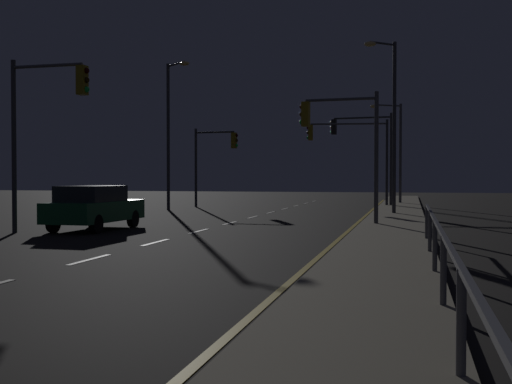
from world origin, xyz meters
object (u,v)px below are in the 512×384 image
street_lamp_mid_block (390,112)px  traffic_light_far_left (44,113)px  traffic_light_mid_left (365,141)px  traffic_light_far_center (342,132)px  car (94,207)px  street_lamp_corner (171,123)px  street_lamp_across_street (395,142)px  traffic_light_mid_right (351,144)px  traffic_light_near_right (214,152)px

street_lamp_mid_block → traffic_light_far_left: bearing=-130.8°
traffic_light_mid_left → traffic_light_far_center: bearing=-89.2°
street_lamp_mid_block → car: bearing=-132.7°
street_lamp_mid_block → street_lamp_corner: street_lamp_mid_block is taller
traffic_light_mid_left → street_lamp_across_street: (1.77, 3.31, 0.07)m
traffic_light_far_left → traffic_light_mid_right: bearing=68.8°
traffic_light_far_left → street_lamp_corner: size_ratio=0.71×
traffic_light_near_right → street_lamp_corner: 4.39m
traffic_light_far_left → traffic_light_mid_right: 22.72m
street_lamp_corner → traffic_light_mid_right: bearing=32.3°
street_lamp_corner → street_lamp_across_street: size_ratio=1.25×
car → traffic_light_far_center: (8.36, 3.79, 2.76)m
traffic_light_mid_left → street_lamp_corner: size_ratio=0.69×
traffic_light_mid_left → traffic_light_near_right: traffic_light_mid_left is taller
car → traffic_light_mid_right: bearing=69.3°
traffic_light_mid_left → traffic_light_near_right: bearing=-162.7°
traffic_light_mid_right → street_lamp_mid_block: (2.63, -8.62, 1.10)m
traffic_light_mid_left → street_lamp_corner: bearing=-147.0°
traffic_light_far_center → traffic_light_near_right: bearing=124.0°
traffic_light_far_left → traffic_light_near_right: size_ratio=1.20×
traffic_light_far_left → traffic_light_far_center: bearing=31.0°
traffic_light_mid_right → street_lamp_corner: size_ratio=0.64×
car → traffic_light_mid_right: size_ratio=0.85×
traffic_light_far_center → traffic_light_far_left: (-9.24, -5.56, 0.42)m
car → street_lamp_across_street: street_lamp_across_street is taller
street_lamp_mid_block → street_lamp_across_street: size_ratio=1.24×
traffic_light_far_center → traffic_light_near_right: (-9.13, 13.53, -0.22)m
traffic_light_far_center → street_lamp_mid_block: (1.60, 7.01, 1.40)m
car → traffic_light_far_left: 3.75m
traffic_light_mid_left → street_lamp_mid_block: bearing=-78.9°
traffic_light_near_right → street_lamp_corner: bearing=-109.2°
street_lamp_mid_block → traffic_light_near_right: bearing=148.7°
street_lamp_across_street → traffic_light_near_right: bearing=-150.3°
traffic_light_far_center → street_lamp_across_street: street_lamp_across_street is taller
car → traffic_light_near_right: traffic_light_near_right is taller
traffic_light_far_left → street_lamp_mid_block: (10.84, 12.57, 0.98)m
traffic_light_mid_left → traffic_light_mid_right: size_ratio=1.08×
street_lamp_corner → street_lamp_across_street: street_lamp_corner is taller
traffic_light_near_right → street_lamp_corner: street_lamp_corner is taller
car → street_lamp_mid_block: (9.96, 10.79, 4.16)m
car → street_lamp_across_street: 25.63m
car → traffic_light_mid_right: traffic_light_mid_right is taller
traffic_light_near_right → traffic_light_mid_right: bearing=14.5°
street_lamp_mid_block → traffic_light_mid_left: bearing=101.1°
traffic_light_mid_left → traffic_light_far_left: bearing=-112.4°
traffic_light_far_center → traffic_light_mid_right: bearing=93.8°
traffic_light_near_right → street_lamp_mid_block: size_ratio=0.59×
car → street_lamp_mid_block: size_ratio=0.54×
traffic_light_far_left → car: bearing=63.6°
street_lamp_corner → traffic_light_near_right: bearing=70.8°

